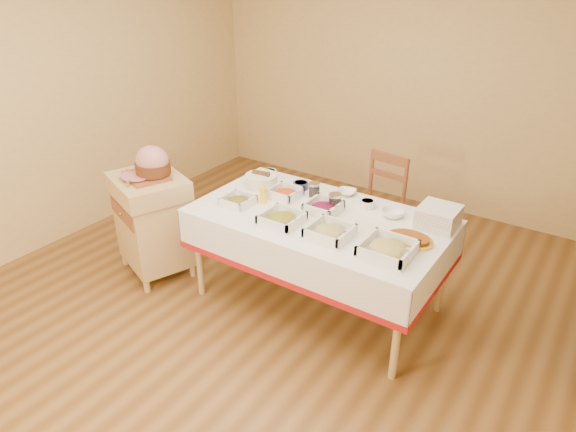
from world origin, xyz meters
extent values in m
plane|color=brown|center=(0.00, 0.00, 0.00)|extent=(5.00, 5.00, 0.00)
plane|color=#DCBB76|center=(0.00, 2.50, 1.30)|extent=(4.50, 0.00, 4.50)
plane|color=#DCBB76|center=(-2.25, 0.00, 1.30)|extent=(0.00, 5.00, 5.00)
cube|color=tan|center=(0.30, 0.30, 0.73)|extent=(1.80, 1.00, 0.04)
cylinder|color=tan|center=(-0.52, -0.12, 0.35)|extent=(0.05, 0.05, 0.71)
cylinder|color=tan|center=(-0.52, 0.72, 0.35)|extent=(0.05, 0.05, 0.71)
cylinder|color=tan|center=(1.12, -0.12, 0.35)|extent=(0.05, 0.05, 0.71)
cylinder|color=tan|center=(1.12, 0.72, 0.35)|extent=(0.05, 0.05, 0.71)
cube|color=white|center=(0.30, 0.30, 0.76)|extent=(1.82, 1.02, 0.01)
cube|color=tan|center=(-1.07, -0.07, 0.41)|extent=(0.70, 0.64, 0.61)
cube|color=tan|center=(-1.07, -0.07, 0.79)|extent=(0.75, 0.69, 0.15)
cube|color=brown|center=(-1.07, -0.31, 0.61)|extent=(0.48, 0.19, 0.12)
sphere|color=gold|center=(-1.07, -0.32, 0.61)|extent=(0.03, 0.03, 0.03)
cylinder|color=tan|center=(-1.32, -0.27, 0.05)|extent=(0.05, 0.05, 0.10)
cylinder|color=tan|center=(-1.32, 0.13, 0.05)|extent=(0.05, 0.05, 0.10)
cylinder|color=tan|center=(-0.81, -0.27, 0.05)|extent=(0.05, 0.05, 0.10)
cylinder|color=tan|center=(-0.81, 0.13, 0.05)|extent=(0.05, 0.05, 0.10)
cube|color=brown|center=(0.32, 1.23, 0.45)|extent=(0.45, 0.44, 0.03)
cylinder|color=brown|center=(0.13, 1.08, 0.22)|extent=(0.03, 0.03, 0.43)
cylinder|color=brown|center=(0.18, 1.42, 0.22)|extent=(0.03, 0.03, 0.43)
cylinder|color=brown|center=(0.47, 1.03, 0.22)|extent=(0.03, 0.03, 0.43)
cylinder|color=brown|center=(0.52, 1.38, 0.22)|extent=(0.03, 0.03, 0.43)
cylinder|color=brown|center=(0.18, 1.42, 0.67)|extent=(0.03, 0.03, 0.46)
cylinder|color=brown|center=(0.52, 1.38, 0.67)|extent=(0.03, 0.03, 0.46)
cube|color=brown|center=(0.35, 1.40, 0.86)|extent=(0.37, 0.08, 0.09)
cube|color=brown|center=(-1.07, -0.07, 0.87)|extent=(0.36, 0.29, 0.02)
ellipsoid|color=tan|center=(-1.02, -0.03, 1.00)|extent=(0.27, 0.24, 0.23)
cylinder|color=#5A2C14|center=(-1.02, -0.03, 0.94)|extent=(0.27, 0.27, 0.09)
cube|color=silver|center=(-1.11, -0.21, 0.89)|extent=(0.23, 0.10, 0.00)
cylinder|color=silver|center=(-1.14, -0.11, 0.89)|extent=(0.26, 0.08, 0.01)
cube|color=white|center=(-0.30, 0.11, 0.77)|extent=(0.21, 0.21, 0.01)
ellipsoid|color=#AB3813|center=(-0.30, 0.11, 0.79)|extent=(0.16, 0.16, 0.06)
cylinder|color=silver|center=(-0.25, 0.09, 0.79)|extent=(0.13, 0.01, 0.09)
cube|color=white|center=(0.15, 0.05, 0.77)|extent=(0.26, 0.26, 0.02)
ellipsoid|color=#B37917|center=(0.15, 0.05, 0.79)|extent=(0.20, 0.20, 0.07)
cylinder|color=silver|center=(0.20, 0.02, 0.80)|extent=(0.15, 0.01, 0.11)
cube|color=white|center=(0.52, 0.07, 0.77)|extent=(0.27, 0.27, 0.02)
ellipsoid|color=tan|center=(0.52, 0.07, 0.79)|extent=(0.21, 0.21, 0.07)
cylinder|color=silver|center=(0.58, 0.04, 0.80)|extent=(0.15, 0.01, 0.11)
cube|color=white|center=(0.93, 0.08, 0.77)|extent=(0.31, 0.31, 0.02)
ellipsoid|color=tan|center=(0.93, 0.08, 0.80)|extent=(0.24, 0.24, 0.08)
cylinder|color=silver|center=(1.00, 0.04, 0.80)|extent=(0.16, 0.01, 0.12)
cube|color=white|center=(-0.08, 0.42, 0.77)|extent=(0.22, 0.22, 0.01)
ellipsoid|color=#C8440F|center=(-0.08, 0.42, 0.79)|extent=(0.17, 0.17, 0.06)
cylinder|color=silver|center=(-0.03, 0.40, 0.79)|extent=(0.14, 0.01, 0.11)
cube|color=white|center=(0.29, 0.37, 0.77)|extent=(0.23, 0.23, 0.02)
ellipsoid|color=maroon|center=(0.29, 0.37, 0.79)|extent=(0.18, 0.18, 0.06)
cylinder|color=silver|center=(0.34, 0.34, 0.80)|extent=(0.15, 0.01, 0.11)
cylinder|color=white|center=(-0.42, 0.69, 0.79)|extent=(0.12, 0.12, 0.05)
cylinder|color=black|center=(-0.42, 0.69, 0.80)|extent=(0.10, 0.10, 0.02)
cylinder|color=navy|center=(-0.07, 0.62, 0.79)|extent=(0.12, 0.12, 0.05)
cylinder|color=maroon|center=(-0.07, 0.62, 0.80)|extent=(0.10, 0.10, 0.02)
cylinder|color=white|center=(0.53, 0.61, 0.79)|extent=(0.11, 0.11, 0.06)
cylinder|color=#C8440F|center=(0.53, 0.61, 0.81)|extent=(0.09, 0.09, 0.02)
imported|color=white|center=(0.29, 0.73, 0.78)|extent=(0.17, 0.17, 0.04)
imported|color=white|center=(0.75, 0.57, 0.79)|extent=(0.20, 0.20, 0.05)
cylinder|color=silver|center=(0.10, 0.55, 0.81)|extent=(0.08, 0.08, 0.10)
cylinder|color=silver|center=(0.10, 0.55, 0.87)|extent=(0.09, 0.09, 0.01)
cylinder|color=black|center=(0.10, 0.55, 0.80)|extent=(0.07, 0.07, 0.07)
cylinder|color=silver|center=(0.35, 0.44, 0.82)|extent=(0.09, 0.09, 0.11)
cylinder|color=silver|center=(0.35, 0.44, 0.88)|extent=(0.10, 0.10, 0.01)
cylinder|color=black|center=(0.35, 0.44, 0.80)|extent=(0.08, 0.08, 0.08)
cylinder|color=yellow|center=(-0.16, 0.24, 0.82)|extent=(0.05, 0.05, 0.13)
cone|color=yellow|center=(-0.16, 0.24, 0.90)|extent=(0.03, 0.03, 0.03)
cylinder|color=white|center=(-0.36, 0.49, 0.81)|extent=(0.26, 0.26, 0.09)
cube|color=white|center=(1.06, 0.61, 0.77)|extent=(0.26, 0.26, 0.01)
cube|color=white|center=(1.06, 0.61, 0.78)|extent=(0.26, 0.26, 0.01)
cube|color=white|center=(1.06, 0.61, 0.80)|extent=(0.26, 0.26, 0.01)
cube|color=white|center=(1.06, 0.61, 0.82)|extent=(0.26, 0.26, 0.01)
cube|color=white|center=(1.06, 0.61, 0.83)|extent=(0.26, 0.26, 0.01)
cube|color=white|center=(1.06, 0.61, 0.85)|extent=(0.26, 0.26, 0.01)
cube|color=white|center=(1.06, 0.61, 0.86)|extent=(0.26, 0.26, 0.01)
cube|color=white|center=(1.06, 0.61, 0.88)|extent=(0.26, 0.26, 0.01)
cube|color=white|center=(1.06, 0.61, 0.90)|extent=(0.26, 0.26, 0.01)
ellipsoid|color=gold|center=(0.98, 0.30, 0.77)|extent=(0.31, 0.22, 0.03)
ellipsoid|color=#954510|center=(0.98, 0.30, 0.78)|extent=(0.26, 0.18, 0.03)
camera|label=1|loc=(1.95, -2.54, 2.43)|focal=32.00mm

